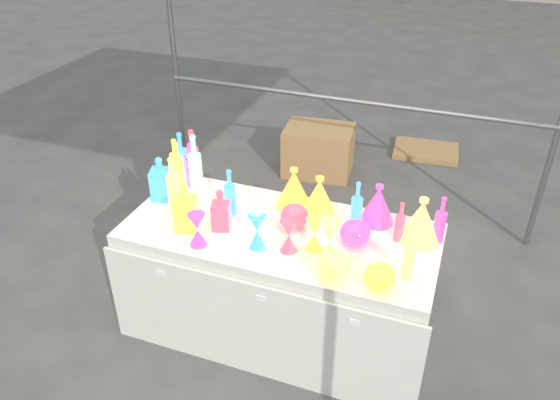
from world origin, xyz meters
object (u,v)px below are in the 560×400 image
(bottle_0, at_px, (175,159))
(lampshade_0, at_px, (294,187))
(globe_0, at_px, (380,278))
(display_table, at_px, (279,281))
(decanter_0, at_px, (186,207))
(cardboard_box_closed, at_px, (318,150))
(hourglass_0, at_px, (289,236))

(bottle_0, bearing_deg, lampshade_0, -2.90)
(globe_0, bearing_deg, display_table, 154.99)
(display_table, height_order, globe_0, globe_0)
(display_table, xyz_separation_m, decanter_0, (-0.50, -0.16, 0.52))
(decanter_0, xyz_separation_m, globe_0, (1.14, -0.13, -0.08))
(display_table, bearing_deg, globe_0, -25.01)
(cardboard_box_closed, xyz_separation_m, lampshade_0, (0.36, -1.79, 0.65))
(globe_0, distance_m, lampshade_0, 0.88)
(globe_0, bearing_deg, hourglass_0, 165.30)
(bottle_0, height_order, lampshade_0, bottle_0)
(cardboard_box_closed, height_order, globe_0, globe_0)
(decanter_0, relative_size, hourglass_0, 1.51)
(lampshade_0, bearing_deg, decanter_0, -154.84)
(display_table, xyz_separation_m, cardboard_box_closed, (-0.38, 2.08, -0.15))
(bottle_0, height_order, globe_0, bottle_0)
(cardboard_box_closed, height_order, bottle_0, bottle_0)
(hourglass_0, height_order, globe_0, hourglass_0)
(hourglass_0, xyz_separation_m, lampshade_0, (-0.13, 0.45, 0.03))
(bottle_0, relative_size, lampshade_0, 1.14)
(decanter_0, height_order, lampshade_0, decanter_0)
(cardboard_box_closed, bearing_deg, decanter_0, -99.23)
(display_table, xyz_separation_m, globe_0, (0.63, -0.30, 0.44))
(bottle_0, height_order, hourglass_0, bottle_0)
(cardboard_box_closed, xyz_separation_m, hourglass_0, (0.49, -2.23, 0.62))
(globe_0, bearing_deg, decanter_0, 173.28)
(decanter_0, height_order, hourglass_0, decanter_0)
(hourglass_0, bearing_deg, cardboard_box_closed, 102.37)
(display_table, relative_size, globe_0, 11.71)
(hourglass_0, bearing_deg, lampshade_0, 105.83)
(cardboard_box_closed, relative_size, globe_0, 4.00)
(display_table, relative_size, decanter_0, 6.39)
(hourglass_0, height_order, lampshade_0, lampshade_0)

